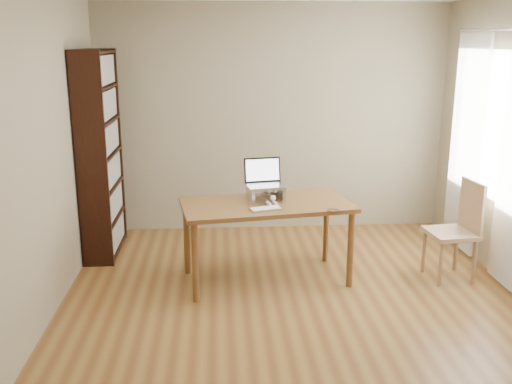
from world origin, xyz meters
name	(u,v)px	position (x,y,z in m)	size (l,w,h in m)	color
room	(304,158)	(0.03, 0.01, 1.30)	(4.04, 4.54, 2.64)	brown
bookshelf	(101,154)	(-1.83, 1.55, 1.05)	(0.30, 0.90, 2.10)	black
curtains	(491,152)	(1.92, 0.80, 1.17)	(0.03, 1.90, 2.25)	white
desk	(266,212)	(-0.20, 0.68, 0.66)	(1.63, 1.00, 0.75)	brown
laptop_stand	(266,192)	(-0.20, 0.76, 0.83)	(0.32, 0.25, 0.13)	silver
laptop	(265,179)	(-0.20, 0.82, 0.94)	(0.38, 0.34, 0.24)	silver
keyboard	(266,209)	(-0.23, 0.46, 0.76)	(0.30, 0.19, 0.02)	silver
coaster	(333,210)	(0.36, 0.40, 0.75)	(0.11, 0.11, 0.01)	brown
cat	(267,192)	(-0.19, 0.79, 0.82)	(0.26, 0.49, 0.16)	#4C473C
chair	(459,227)	(1.59, 0.61, 0.50)	(0.45, 0.45, 0.94)	tan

